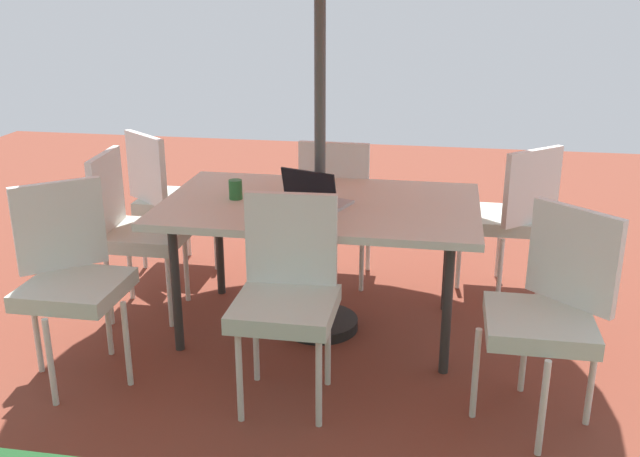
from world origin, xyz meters
TOP-DOWN VIEW (x-y plane):
  - ground_plane at (0.00, 0.00)m, footprint 10.00×10.00m
  - dining_table at (0.00, 0.00)m, footprint 1.72×1.06m
  - chair_north at (0.03, 0.73)m, footprint 0.46×0.47m
  - chair_southeast at (1.16, -0.69)m, footprint 0.58×0.58m
  - chair_east at (1.11, -0.04)m, footprint 0.48×0.47m
  - chair_northeast at (1.12, 0.70)m, footprint 0.58×0.59m
  - chair_southwest at (-1.08, -0.67)m, footprint 0.59×0.59m
  - chair_northwest at (-1.15, 0.70)m, footprint 0.59×0.59m
  - chair_south at (0.01, -0.69)m, footprint 0.46×0.46m
  - laptop at (0.01, 0.07)m, footprint 0.39×0.34m
  - cup at (0.47, 0.02)m, footprint 0.07×0.07m

SIDE VIEW (x-z plane):
  - ground_plane at x=0.00m, z-range -0.02..0.00m
  - chair_north at x=0.03m, z-range 0.06..1.04m
  - chair_southeast at x=1.16m, z-range 0.06..1.04m
  - chair_east at x=1.11m, z-range 0.06..1.04m
  - chair_northeast at x=1.12m, z-range 0.06..1.04m
  - chair_southwest at x=-1.08m, z-range 0.06..1.04m
  - chair_northwest at x=-1.15m, z-range 0.06..1.04m
  - chair_south at x=0.01m, z-range 0.06..1.04m
  - dining_table at x=0.00m, z-range 0.33..1.09m
  - laptop at x=0.01m, z-range 0.70..0.92m
  - cup at x=0.47m, z-range 0.76..0.87m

